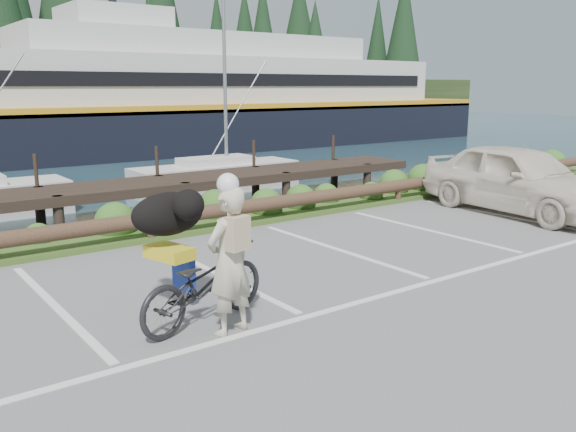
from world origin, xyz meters
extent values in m
plane|color=#5D5D60|center=(0.00, 0.00, 0.00)|extent=(72.00, 72.00, 0.00)
cube|color=#3D5B21|center=(0.00, 5.30, 0.05)|extent=(34.00, 1.60, 0.10)
imported|color=black|center=(-1.20, 0.22, 0.54)|extent=(2.17, 1.20, 1.08)
imported|color=#BCB79F|center=(-1.08, -0.24, 0.94)|extent=(0.77, 0.60, 1.87)
ellipsoid|color=black|center=(-1.36, 0.86, 1.37)|extent=(0.73, 1.11, 0.59)
imported|color=silver|center=(8.37, 1.98, 0.84)|extent=(2.41, 5.08, 1.68)
camera|label=1|loc=(-4.77, -6.46, 3.05)|focal=38.00mm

